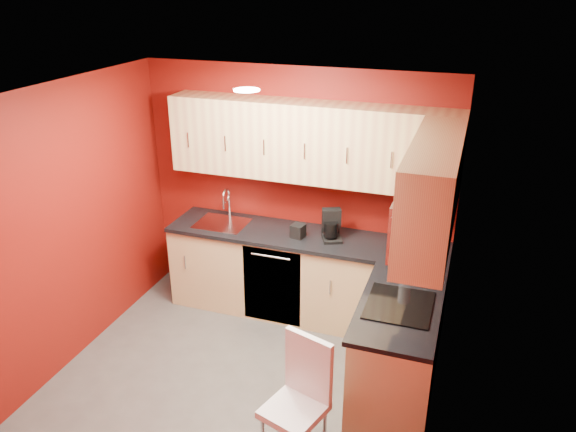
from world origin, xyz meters
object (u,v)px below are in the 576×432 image
Objects in this scene: napkin_holder at (298,231)px; coffee_maker at (332,226)px; microwave at (423,220)px; sink at (223,220)px; paper_towel at (407,266)px; dining_chair at (294,404)px.

coffee_maker is at bearing 8.83° from napkin_holder.
sink is (-2.09, 1.00, -0.72)m from microwave.
microwave is at bearing -74.12° from paper_towel.
napkin_holder is 1.92m from dining_chair.
microwave is 1.70m from napkin_holder.
dining_chair is at bearing -72.68° from napkin_holder.
microwave reaches higher than paper_towel.
microwave reaches higher than coffee_maker.
coffee_maker is (1.18, -0.03, 0.11)m from sink.
coffee_maker is 2.26× the size of napkin_holder.
coffee_maker is 0.96m from paper_towel.
sink reaches higher than coffee_maker.
dining_chair is (-0.57, -1.28, -0.55)m from paper_towel.
napkin_holder is 0.14× the size of dining_chair.
dining_chair is (0.22, -1.82, -0.58)m from coffee_maker.
paper_towel reaches higher than napkin_holder.
napkin_holder is 0.53× the size of paper_towel.
dining_chair is (1.40, -1.85, -0.46)m from sink.
paper_towel is (1.12, -0.49, 0.06)m from napkin_holder.
paper_towel is (1.97, -0.56, 0.09)m from sink.
microwave is at bearing -36.62° from napkin_holder.
sink is at bearing 145.07° from dining_chair.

